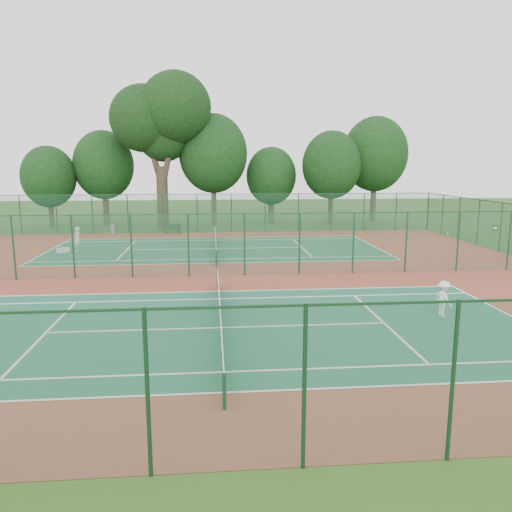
# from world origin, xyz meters

# --- Properties ---
(ground) EXTENTS (120.00, 120.00, 0.00)m
(ground) POSITION_xyz_m (0.00, 0.00, 0.00)
(ground) COLOR #2C5019
(ground) RESTS_ON ground
(red_pad) EXTENTS (40.00, 36.00, 0.01)m
(red_pad) POSITION_xyz_m (0.00, 0.00, 0.01)
(red_pad) COLOR brown
(red_pad) RESTS_ON ground
(court_near) EXTENTS (23.77, 10.97, 0.01)m
(court_near) POSITION_xyz_m (0.00, -9.00, 0.01)
(court_near) COLOR #1C5A3E
(court_near) RESTS_ON red_pad
(court_far) EXTENTS (23.77, 10.97, 0.01)m
(court_far) POSITION_xyz_m (0.00, 9.00, 0.01)
(court_far) COLOR #1B5835
(court_far) RESTS_ON red_pad
(fence_north) EXTENTS (40.00, 0.09, 3.50)m
(fence_north) POSITION_xyz_m (0.00, 18.00, 1.76)
(fence_north) COLOR #1A5034
(fence_north) RESTS_ON ground
(fence_south) EXTENTS (40.00, 0.09, 3.50)m
(fence_south) POSITION_xyz_m (0.00, -18.00, 1.76)
(fence_south) COLOR #184829
(fence_south) RESTS_ON ground
(fence_divider) EXTENTS (40.00, 0.09, 3.50)m
(fence_divider) POSITION_xyz_m (0.00, 0.00, 1.76)
(fence_divider) COLOR #1B522D
(fence_divider) RESTS_ON ground
(tennis_net_near) EXTENTS (0.10, 12.90, 0.97)m
(tennis_net_near) POSITION_xyz_m (0.00, -9.00, 0.54)
(tennis_net_near) COLOR #12321D
(tennis_net_near) RESTS_ON ground
(tennis_net_far) EXTENTS (0.10, 12.90, 0.97)m
(tennis_net_far) POSITION_xyz_m (0.00, 9.00, 0.54)
(tennis_net_far) COLOR #153B24
(tennis_net_far) RESTS_ON ground
(player_near) EXTENTS (0.71, 1.03, 1.47)m
(player_near) POSITION_xyz_m (9.09, -8.34, 0.76)
(player_near) COLOR white
(player_near) RESTS_ON court_near
(player_far) EXTENTS (0.62, 0.74, 1.73)m
(player_far) POSITION_xyz_m (-9.75, 8.72, 0.89)
(player_far) COLOR silver
(player_far) RESTS_ON court_far
(trash_bin) EXTENTS (0.66, 0.66, 0.96)m
(trash_bin) POSITION_xyz_m (-8.91, 17.33, 0.49)
(trash_bin) COLOR slate
(trash_bin) RESTS_ON red_pad
(bench) EXTENTS (1.47, 0.75, 0.87)m
(bench) POSITION_xyz_m (-3.71, 17.45, 0.46)
(bench) COLOR black
(bench) RESTS_ON red_pad
(kit_bag) EXTENTS (0.92, 0.63, 0.32)m
(kit_bag) POSITION_xyz_m (-10.69, 8.39, 0.17)
(kit_bag) COLOR silver
(kit_bag) RESTS_ON red_pad
(stray_ball_a) EXTENTS (0.06, 0.06, 0.06)m
(stray_ball_a) POSITION_xyz_m (3.18, -0.57, 0.04)
(stray_ball_a) COLOR gold
(stray_ball_a) RESTS_ON red_pad
(stray_ball_b) EXTENTS (0.07, 0.07, 0.07)m
(stray_ball_b) POSITION_xyz_m (6.32, -0.55, 0.04)
(stray_ball_b) COLOR #BDE134
(stray_ball_b) RESTS_ON red_pad
(stray_ball_c) EXTENTS (0.08, 0.08, 0.08)m
(stray_ball_c) POSITION_xyz_m (-0.10, -0.27, 0.05)
(stray_ball_c) COLOR #ADC82E
(stray_ball_c) RESTS_ON red_pad
(big_tree) EXTENTS (9.56, 7.00, 14.69)m
(big_tree) POSITION_xyz_m (-4.84, 21.99, 10.40)
(big_tree) COLOR #35291D
(big_tree) RESTS_ON ground
(evergreen_row) EXTENTS (39.00, 5.00, 12.00)m
(evergreen_row) POSITION_xyz_m (0.50, 24.25, 0.00)
(evergreen_row) COLOR black
(evergreen_row) RESTS_ON ground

